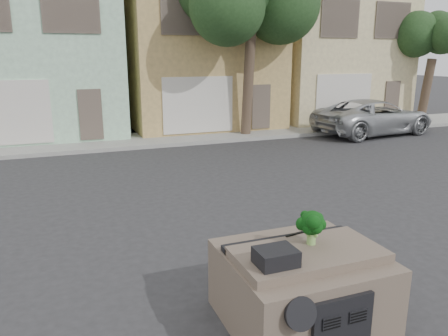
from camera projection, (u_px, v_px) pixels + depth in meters
ground_plane at (221, 238)px, 8.70m from camera, size 120.00×120.00×0.00m
sidewalk at (131, 141)px, 18.15m from camera, size 40.00×3.00×0.15m
townhouse_mint at (33, 50)px, 19.60m from camera, size 7.20×8.20×7.55m
townhouse_tan at (193, 50)px, 22.24m from camera, size 7.20×8.20×7.55m
townhouse_beige at (318, 51)px, 24.87m from camera, size 7.20×8.20×7.55m
silver_pickup at (372, 134)px, 20.12m from camera, size 6.00×3.23×1.60m
tree_near at (249, 37)px, 18.23m from camera, size 4.40×4.00×8.50m
tree_far at (429, 66)px, 22.06m from camera, size 3.20×3.00×6.00m
car_dashboard at (301, 284)px, 5.86m from camera, size 2.00×1.80×1.12m
instrument_hump at (276, 257)px, 5.17m from camera, size 0.48×0.38×0.20m
wiper_arm at (306, 231)px, 6.15m from camera, size 0.69×0.15×0.02m
broccoli at (312, 227)px, 5.70m from camera, size 0.47×0.47×0.47m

